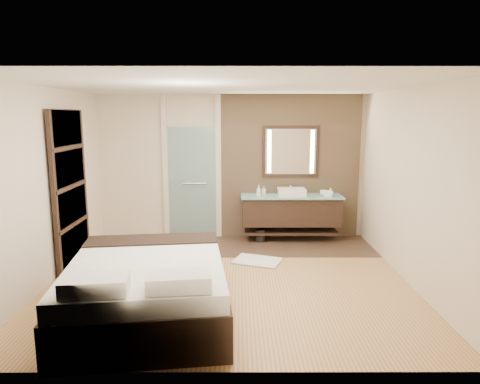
{
  "coord_description": "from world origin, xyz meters",
  "views": [
    {
      "loc": [
        0.14,
        -5.8,
        2.31
      ],
      "look_at": [
        0.15,
        0.6,
        1.16
      ],
      "focal_mm": 32.0,
      "sensor_mm": 36.0,
      "label": 1
    }
  ],
  "objects_px": {
    "vanity": "(291,210)",
    "mirror_unit": "(291,152)",
    "bed": "(147,289)",
    "waste_bin": "(260,236)"
  },
  "relations": [
    {
      "from": "vanity",
      "to": "mirror_unit",
      "type": "bearing_deg",
      "value": 90.0
    },
    {
      "from": "vanity",
      "to": "bed",
      "type": "xyz_separation_m",
      "value": [
        -2.02,
        -3.08,
        -0.23
      ]
    },
    {
      "from": "bed",
      "to": "waste_bin",
      "type": "relative_size",
      "value": 10.11
    },
    {
      "from": "mirror_unit",
      "to": "waste_bin",
      "type": "distance_m",
      "value": 1.66
    },
    {
      "from": "vanity",
      "to": "mirror_unit",
      "type": "distance_m",
      "value": 1.1
    },
    {
      "from": "waste_bin",
      "to": "bed",
      "type": "bearing_deg",
      "value": -115.71
    },
    {
      "from": "bed",
      "to": "waste_bin",
      "type": "height_order",
      "value": "bed"
    },
    {
      "from": "vanity",
      "to": "waste_bin",
      "type": "distance_m",
      "value": 0.74
    },
    {
      "from": "mirror_unit",
      "to": "bed",
      "type": "bearing_deg",
      "value": -121.32
    },
    {
      "from": "mirror_unit",
      "to": "vanity",
      "type": "bearing_deg",
      "value": -90.0
    }
  ]
}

